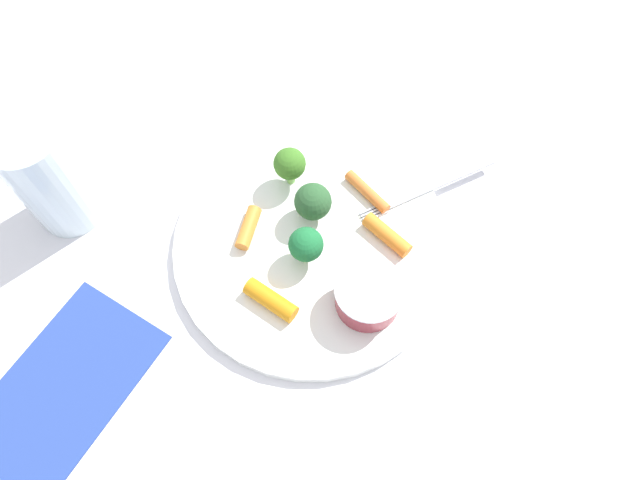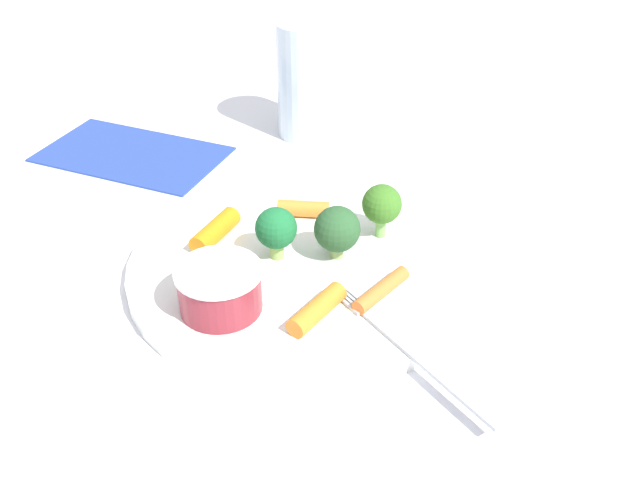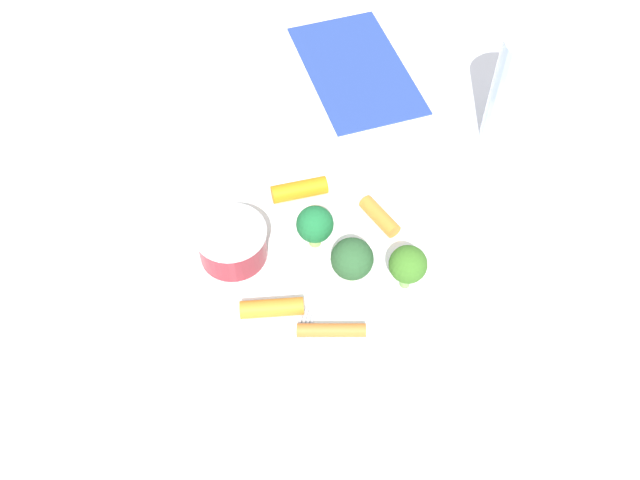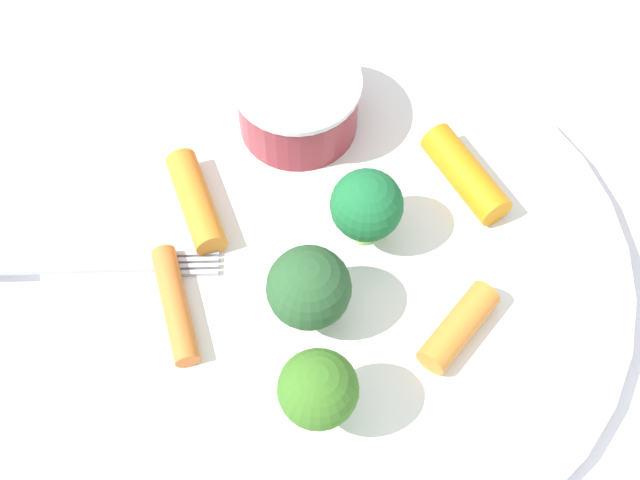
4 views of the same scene
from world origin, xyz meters
name	(u,v)px [view 3 (image 3 of 4)]	position (x,y,z in m)	size (l,w,h in m)	color
ground_plane	(326,265)	(0.00, 0.00, 0.00)	(2.40, 2.40, 0.00)	white
plate	(326,261)	(0.00, 0.00, 0.01)	(0.28, 0.28, 0.01)	white
sauce_cup	(232,243)	(0.05, 0.07, 0.03)	(0.06, 0.06, 0.03)	maroon
broccoli_floret_0	(311,227)	(0.02, 0.00, 0.04)	(0.03, 0.03, 0.05)	#96C460
broccoli_floret_1	(408,265)	(-0.06, -0.04, 0.04)	(0.03, 0.03, 0.05)	#83C262
broccoli_floret_2	(352,259)	(-0.03, -0.01, 0.04)	(0.04, 0.04, 0.05)	#8EAE64
carrot_stick_0	(380,216)	(0.01, -0.06, 0.02)	(0.01, 0.01, 0.05)	orange
carrot_stick_1	(299,190)	(0.08, -0.02, 0.02)	(0.02, 0.02, 0.05)	orange
carrot_stick_2	(272,308)	(-0.02, 0.07, 0.02)	(0.02, 0.02, 0.05)	orange
carrot_stick_3	(331,330)	(-0.07, 0.04, 0.02)	(0.01, 0.01, 0.06)	orange
fork	(285,389)	(-0.09, 0.10, 0.01)	(0.12, 0.12, 0.00)	#B3B7C2
drinking_glass	(525,93)	(0.03, -0.25, 0.06)	(0.07, 0.07, 0.12)	silver
napkin	(356,69)	(0.21, -0.17, 0.00)	(0.19, 0.11, 0.00)	#294294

